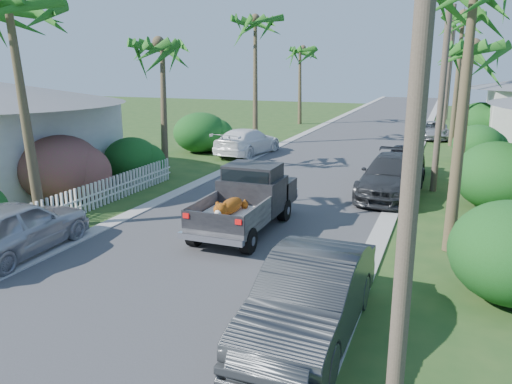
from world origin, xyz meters
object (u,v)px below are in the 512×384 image
at_px(parked_car_rd, 434,130).
at_px(utility_pole_d, 450,70).
at_px(palm_r_c, 464,15).
at_px(parked_car_rf, 404,162).
at_px(palm_l_b, 161,43).
at_px(utility_pole_b, 443,80).
at_px(pickup_truck, 250,197).
at_px(parked_car_rn, 310,298).
at_px(palm_l_a, 12,3).
at_px(utility_pole_a, 416,114).
at_px(palm_l_d, 301,49).
at_px(palm_r_d, 463,46).
at_px(utility_pole_c, 448,73).
at_px(parked_car_rm, 392,176).
at_px(palm_r_b, 472,46).
at_px(palm_l_c, 255,20).
at_px(parked_car_ln, 15,228).
at_px(parked_car_lf, 247,142).

relative_size(parked_car_rd, utility_pole_d, 0.48).
relative_size(parked_car_rd, palm_r_c, 0.46).
height_order(parked_car_rf, palm_l_b, palm_l_b).
bearing_deg(utility_pole_b, pickup_truck, -126.81).
height_order(parked_car_rn, palm_r_c, palm_r_c).
relative_size(palm_l_a, utility_pole_a, 0.91).
relative_size(palm_l_d, palm_r_d, 0.96).
bearing_deg(pickup_truck, utility_pole_c, 76.25).
bearing_deg(palm_l_a, palm_r_d, 71.06).
distance_m(parked_car_rm, palm_r_b, 6.72).
bearing_deg(parked_car_rf, palm_l_a, -129.34).
bearing_deg(utility_pole_a, palm_r_b, 86.63).
height_order(palm_r_c, palm_r_d, palm_r_c).
bearing_deg(parked_car_rf, palm_r_c, 80.28).
xyz_separation_m(parked_car_rd, utility_pole_a, (0.60, -30.96, 4.00)).
distance_m(palm_l_c, palm_l_d, 12.10).
distance_m(palm_l_d, utility_pole_b, 24.31).
bearing_deg(parked_car_ln, palm_l_c, -89.98).
xyz_separation_m(parked_car_rf, utility_pole_b, (1.45, -2.17, 3.84)).
distance_m(parked_car_rd, palm_l_c, 14.93).
relative_size(parked_car_ln, parked_car_lf, 0.88).
bearing_deg(palm_r_d, utility_pole_c, -94.29).
bearing_deg(utility_pole_b, parked_car_rn, -97.85).
xyz_separation_m(pickup_truck, palm_l_a, (-6.35, -2.72, 5.92)).
bearing_deg(parked_car_rd, pickup_truck, -106.75).
xyz_separation_m(palm_l_b, palm_r_c, (13.00, 14.00, 1.96)).
relative_size(parked_car_ln, utility_pole_d, 0.52).
bearing_deg(utility_pole_c, parked_car_rd, 121.89).
bearing_deg(palm_r_b, utility_pole_d, 92.05).
bearing_deg(utility_pole_c, utility_pole_a, -90.00).
relative_size(parked_car_rf, palm_l_a, 0.54).
xyz_separation_m(palm_l_a, utility_pole_c, (11.80, 25.00, -2.33)).
bearing_deg(palm_r_b, palm_l_b, -167.38).
height_order(palm_l_c, utility_pole_c, palm_l_c).
bearing_deg(parked_car_lf, palm_l_d, -77.10).
xyz_separation_m(palm_r_b, utility_pole_b, (-1.00, -2.00, -1.35)).
bearing_deg(palm_r_c, utility_pole_a, -91.23).
height_order(palm_l_c, palm_r_c, palm_r_c).
height_order(parked_car_ln, palm_l_d, palm_l_d).
bearing_deg(utility_pole_b, parked_car_ln, -131.53).
distance_m(parked_car_lf, utility_pole_d, 27.28).
xyz_separation_m(parked_car_ln, palm_l_c, (-1.00, 20.97, 7.12)).
bearing_deg(pickup_truck, parked_car_rn, -58.20).
height_order(parked_car_rf, palm_l_a, palm_l_a).
relative_size(parked_car_rn, palm_r_b, 0.69).
xyz_separation_m(parked_car_rm, palm_l_a, (-10.23, -8.52, 6.12)).
relative_size(parked_car_rn, utility_pole_d, 0.55).
xyz_separation_m(palm_r_c, utility_pole_a, (-0.60, -28.00, -3.51)).
height_order(pickup_truck, palm_l_c, palm_l_c).
height_order(palm_l_a, utility_pole_c, utility_pole_c).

